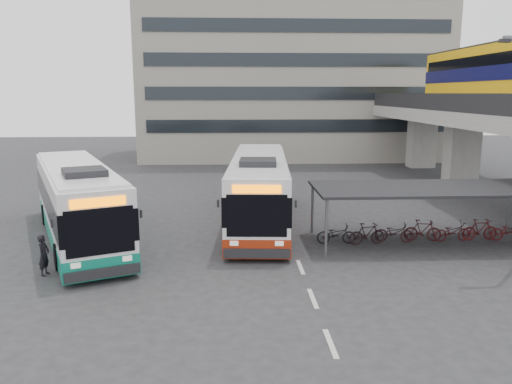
{
  "coord_description": "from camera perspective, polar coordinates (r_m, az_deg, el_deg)",
  "views": [
    {
      "loc": [
        -0.09,
        -18.23,
        6.61
      ],
      "look_at": [
        1.01,
        4.95,
        2.0
      ],
      "focal_mm": 35.0,
      "sensor_mm": 36.0,
      "label": 1
    }
  ],
  "objects": [
    {
      "name": "ground",
      "position": [
        19.39,
        -2.32,
        -8.7
      ],
      "size": [
        120.0,
        120.0,
        0.0
      ],
      "primitive_type": "plane",
      "color": "#28282B",
      "rests_on": "ground"
    },
    {
      "name": "viaduct",
      "position": [
        34.85,
        27.03,
        9.41
      ],
      "size": [
        8.0,
        32.0,
        9.68
      ],
      "color": "gray",
      "rests_on": "ground"
    },
    {
      "name": "bike_shelter",
      "position": [
        23.5,
        18.81,
        -2.29
      ],
      "size": [
        10.0,
        4.0,
        2.54
      ],
      "color": "#595B60",
      "rests_on": "ground"
    },
    {
      "name": "office_block",
      "position": [
        54.89,
        3.83,
        17.37
      ],
      "size": [
        30.0,
        15.0,
        25.0
      ],
      "primitive_type": "cube",
      "color": "gray",
      "rests_on": "ground"
    },
    {
      "name": "road_markings",
      "position": [
        16.8,
        6.51,
        -11.98
      ],
      "size": [
        0.15,
        7.6,
        0.01
      ],
      "color": "beige",
      "rests_on": "ground"
    },
    {
      "name": "bus_main",
      "position": [
        25.51,
        0.34,
        0.23
      ],
      "size": [
        3.59,
        12.81,
        3.74
      ],
      "rotation": [
        0.0,
        0.0,
        -0.07
      ],
      "color": "white",
      "rests_on": "ground"
    },
    {
      "name": "bus_teal",
      "position": [
        24.11,
        -19.69,
        -1.15
      ],
      "size": [
        7.43,
        12.52,
        3.69
      ],
      "rotation": [
        0.0,
        0.0,
        0.41
      ],
      "color": "white",
      "rests_on": "ground"
    },
    {
      "name": "pedestrian",
      "position": [
        20.04,
        -23.08,
        -6.65
      ],
      "size": [
        0.42,
        0.59,
        1.53
      ],
      "primitive_type": "imported",
      "rotation": [
        0.0,
        0.0,
        1.46
      ],
      "color": "black",
      "rests_on": "ground"
    }
  ]
}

